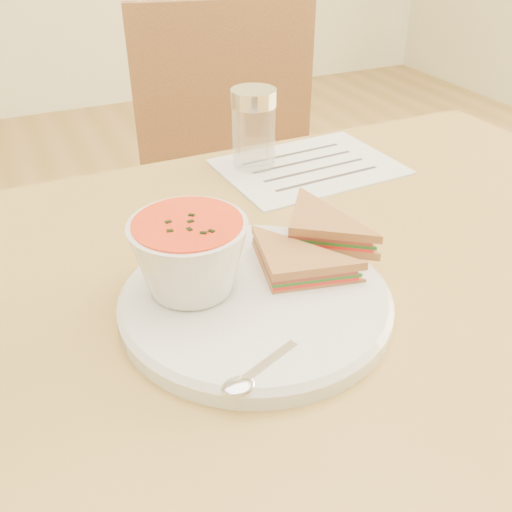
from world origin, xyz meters
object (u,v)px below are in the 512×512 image
chair_far (239,232)px  plate (255,302)px  condiment_shaker (254,130)px  soup_bowl (190,259)px  dining_table (314,456)px

chair_far → plate: bearing=82.5°
plate → condiment_shaker: (0.15, 0.32, 0.05)m
chair_far → soup_bowl: bearing=76.6°
dining_table → condiment_shaker: (0.02, 0.27, 0.44)m
plate → condiment_shaker: condiment_shaker is taller
condiment_shaker → dining_table: bearing=-94.5°
plate → soup_bowl: bearing=149.8°
dining_table → plate: bearing=-156.4°
plate → condiment_shaker: 0.36m
dining_table → plate: 0.41m
chair_far → soup_bowl: size_ratio=7.79×
soup_bowl → condiment_shaker: size_ratio=0.96×
dining_table → plate: size_ratio=3.54×
plate → dining_table: bearing=23.6°
condiment_shaker → plate: bearing=-114.4°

